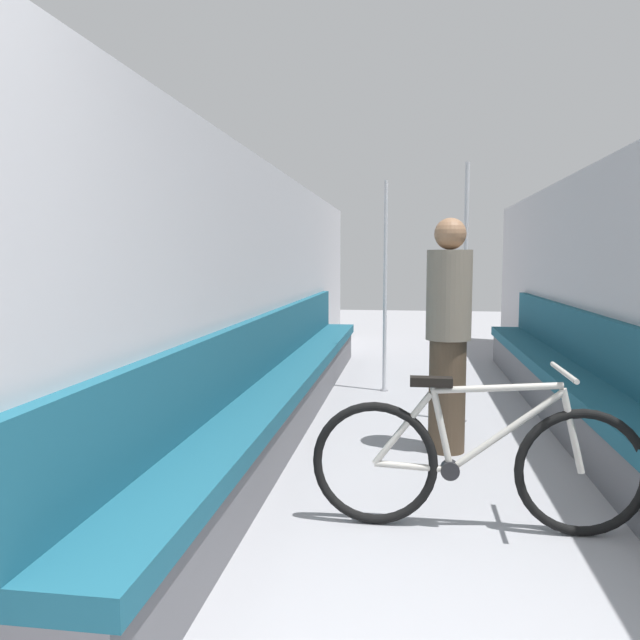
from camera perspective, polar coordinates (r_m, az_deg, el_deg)
wall_left at (r=4.80m, az=-6.03°, el=2.39°), size 0.10×11.06×2.07m
wall_right at (r=4.89m, az=26.02°, el=1.91°), size 0.10×11.06×2.07m
bench_seat_row_left at (r=4.99m, az=-3.03°, el=-6.02°), size 0.40×6.72×0.87m
bench_seat_row_right at (r=5.06m, az=22.74°, el=-6.29°), size 0.40×6.72×0.87m
bicycle at (r=3.14m, az=14.00°, el=-12.54°), size 1.58×0.46×0.79m
grab_pole_near at (r=6.10m, az=5.97°, el=2.73°), size 0.08×0.08×2.05m
grab_pole_far at (r=5.05m, az=13.09°, el=2.00°), size 0.08×0.08×2.05m
passenger_standing at (r=4.25m, az=11.65°, el=-1.16°), size 0.30×0.30×1.57m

